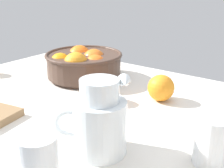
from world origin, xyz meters
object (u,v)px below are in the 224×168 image
object	(u,v)px
fruit_bowl	(84,64)
second_glass	(39,162)
loose_orange_2	(104,91)
loose_orange_3	(161,88)
juice_glass	(211,144)
juice_pitcher	(100,125)

from	to	relation	value
fruit_bowl	second_glass	xyz separation A→B (cm)	(33.38, -49.16, -1.43)
second_glass	loose_orange_2	bearing A→B (deg)	110.58
fruit_bowl	second_glass	bearing A→B (deg)	-55.82
fruit_bowl	loose_orange_3	distance (cm)	32.88
juice_glass	loose_orange_2	bearing A→B (deg)	161.65
juice_pitcher	loose_orange_3	xyz separation A→B (cm)	(-3.00, 33.04, -2.20)
second_glass	loose_orange_2	distance (cm)	38.79
juice_pitcher	juice_glass	distance (cm)	22.69
loose_orange_3	juice_pitcher	bearing A→B (deg)	-84.81
loose_orange_2	juice_pitcher	bearing A→B (deg)	-53.91
loose_orange_2	loose_orange_3	bearing A→B (deg)	40.16
fruit_bowl	loose_orange_3	bearing A→B (deg)	-3.19
second_glass	loose_orange_2	world-z (taller)	second_glass
second_glass	loose_orange_3	world-z (taller)	second_glass
fruit_bowl	loose_orange_2	xyz separation A→B (cm)	(19.74, -12.84, -1.97)
loose_orange_2	loose_orange_3	world-z (taller)	loose_orange_3
loose_orange_3	fruit_bowl	bearing A→B (deg)	176.81
juice_glass	loose_orange_3	distance (cm)	32.78
juice_glass	loose_orange_3	size ratio (longest dim) A/B	1.23
fruit_bowl	juice_pitcher	distance (cm)	49.97
juice_glass	fruit_bowl	bearing A→B (deg)	156.07
fruit_bowl	juice_glass	distance (cm)	61.37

